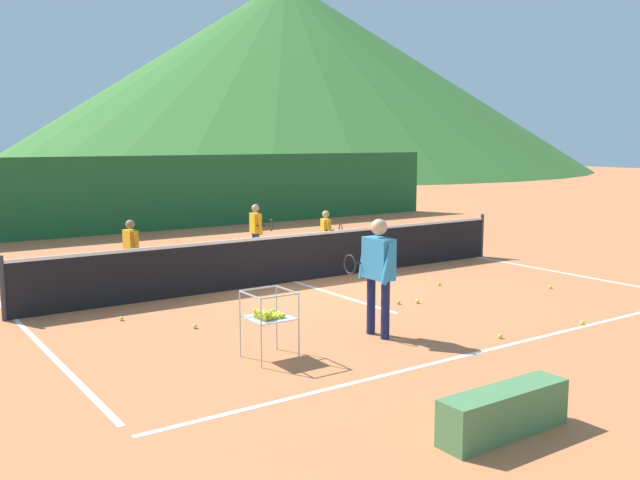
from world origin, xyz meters
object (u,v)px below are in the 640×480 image
(tennis_net, at_px, (294,257))
(tennis_ball_4, at_px, (121,319))
(instructor, at_px, (378,266))
(tennis_ball_7, at_px, (550,287))
(tennis_ball_2, at_px, (417,302))
(tennis_ball_3, at_px, (439,284))
(ball_cart, at_px, (268,315))
(student_1, at_px, (256,227))
(tennis_ball_5, at_px, (500,336))
(tennis_ball_6, at_px, (582,323))
(student_2, at_px, (326,232))
(tennis_ball_1, at_px, (398,302))
(courtside_bench, at_px, (504,412))
(tennis_ball_0, at_px, (195,326))
(student_0, at_px, (131,246))

(tennis_net, height_order, tennis_ball_4, tennis_net)
(instructor, xyz_separation_m, tennis_ball_7, (4.84, 0.66, -1.00))
(tennis_ball_4, bearing_deg, instructor, -46.95)
(tennis_ball_2, height_order, tennis_ball_3, same)
(tennis_ball_3, distance_m, tennis_ball_4, 6.14)
(tennis_ball_3, height_order, tennis_ball_7, same)
(instructor, distance_m, ball_cart, 1.90)
(student_1, xyz_separation_m, tennis_ball_5, (-0.35, -7.80, -0.77))
(tennis_net, bearing_deg, tennis_ball_7, -42.25)
(student_1, xyz_separation_m, tennis_ball_7, (3.10, -6.03, -0.77))
(instructor, height_order, ball_cart, instructor)
(tennis_net, xyz_separation_m, tennis_ball_2, (0.77, -2.83, -0.47))
(instructor, height_order, tennis_ball_6, instructor)
(instructor, bearing_deg, tennis_ball_3, 32.62)
(ball_cart, bearing_deg, tennis_ball_2, 18.18)
(ball_cart, bearing_deg, tennis_ball_3, 22.46)
(tennis_net, distance_m, instructor, 4.22)
(student_2, distance_m, tennis_ball_1, 4.26)
(tennis_ball_4, bearing_deg, tennis_ball_3, -8.38)
(ball_cart, xyz_separation_m, tennis_ball_2, (3.74, 1.23, -0.55))
(tennis_ball_4, height_order, tennis_ball_6, same)
(tennis_ball_2, relative_size, courtside_bench, 0.05)
(tennis_ball_0, height_order, tennis_ball_2, same)
(tennis_ball_5, bearing_deg, courtside_bench, -138.35)
(tennis_ball_2, height_order, tennis_ball_7, same)
(student_2, height_order, tennis_ball_7, student_2)
(instructor, height_order, tennis_ball_1, instructor)
(tennis_ball_2, relative_size, tennis_ball_5, 1.00)
(tennis_ball_0, height_order, tennis_ball_1, same)
(student_1, height_order, courtside_bench, student_1)
(ball_cart, bearing_deg, tennis_ball_1, 21.81)
(tennis_net, relative_size, student_2, 8.86)
(tennis_ball_2, bearing_deg, tennis_ball_3, 32.73)
(tennis_ball_2, xyz_separation_m, tennis_ball_5, (-0.49, -2.31, 0.00))
(courtside_bench, bearing_deg, instructor, 71.00)
(tennis_ball_1, height_order, tennis_ball_2, same)
(tennis_ball_0, xyz_separation_m, tennis_ball_7, (6.86, -1.25, 0.00))
(student_1, distance_m, ball_cart, 7.62)
(instructor, xyz_separation_m, tennis_ball_0, (-2.02, 1.91, -1.00))
(student_1, relative_size, tennis_ball_7, 19.74)
(instructor, xyz_separation_m, tennis_ball_2, (1.89, 1.21, -1.00))
(tennis_ball_0, bearing_deg, student_1, 51.81)
(ball_cart, height_order, tennis_ball_7, ball_cart)
(tennis_ball_0, xyz_separation_m, courtside_bench, (0.86, -5.28, 0.20))
(tennis_ball_2, bearing_deg, tennis_ball_7, -10.47)
(instructor, relative_size, student_0, 1.33)
(student_2, height_order, tennis_ball_4, student_2)
(tennis_ball_0, bearing_deg, tennis_ball_4, 125.44)
(student_0, height_order, courtside_bench, student_0)
(student_1, bearing_deg, tennis_net, -103.12)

